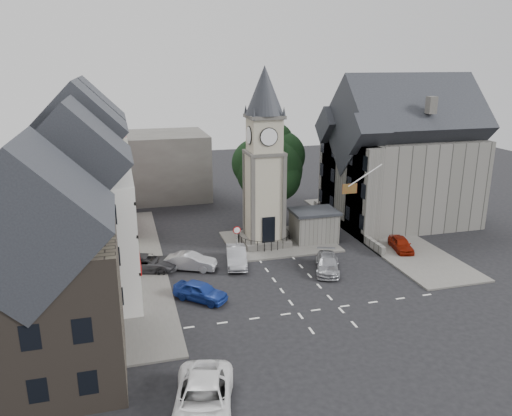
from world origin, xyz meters
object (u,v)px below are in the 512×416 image
object	(u,v)px
clock_tower	(264,159)
car_east_red	(401,244)
stone_shelter	(314,226)
pedestrian	(366,223)
car_west_blue	(200,291)

from	to	relation	value
clock_tower	car_east_red	bearing A→B (deg)	-23.46
stone_shelter	pedestrian	world-z (taller)	stone_shelter
pedestrian	car_west_blue	bearing A→B (deg)	-8.78
car_west_blue	pedestrian	size ratio (longest dim) A/B	2.70
car_west_blue	car_east_red	size ratio (longest dim) A/B	1.09
clock_tower	stone_shelter	bearing A→B (deg)	-5.84
clock_tower	pedestrian	distance (m)	13.39
car_west_blue	clock_tower	bearing A→B (deg)	4.76
clock_tower	pedestrian	world-z (taller)	clock_tower
car_west_blue	car_east_red	xyz separation A→B (m)	(19.13, 4.85, -0.06)
clock_tower	stone_shelter	size ratio (longest dim) A/B	3.78
stone_shelter	car_east_red	bearing A→B (deg)	-33.89
car_west_blue	pedestrian	world-z (taller)	pedestrian
stone_shelter	pedestrian	distance (m)	6.57
clock_tower	car_east_red	world-z (taller)	clock_tower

